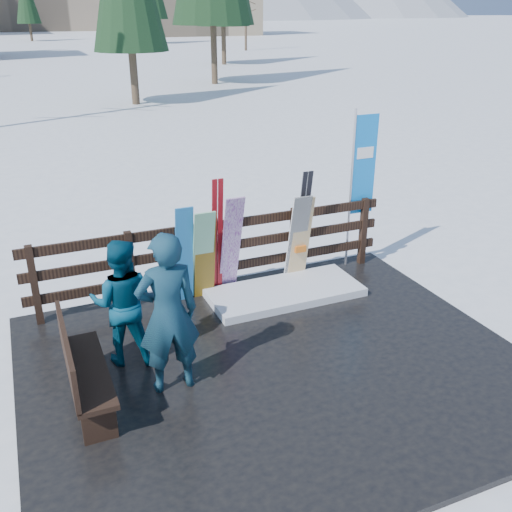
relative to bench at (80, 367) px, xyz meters
name	(u,v)px	position (x,y,z in m)	size (l,w,h in m)	color
ground	(278,369)	(2.28, -0.08, -0.60)	(700.00, 700.00, 0.00)	white
deck	(278,367)	(2.28, -0.08, -0.56)	(6.00, 5.00, 0.08)	black
fence	(217,250)	(2.28, 2.12, 0.14)	(5.60, 0.10, 1.15)	black
snow_patch	(285,292)	(3.15, 1.52, -0.46)	(2.30, 1.00, 0.12)	white
bench	(80,367)	(0.00, 0.00, 0.00)	(0.41, 1.50, 0.97)	black
snowboard_0	(184,255)	(1.72, 1.90, 0.24)	(0.26, 0.03, 1.53)	#287EC8
snowboard_1	(203,255)	(2.00, 1.90, 0.20)	(0.31, 0.03, 1.46)	white
snowboard_2	(205,256)	(2.03, 1.90, 0.18)	(0.30, 0.03, 1.41)	orange
snowboard_3	(231,245)	(2.43, 1.90, 0.28)	(0.29, 0.03, 1.65)	white
snowboard_4	(297,239)	(3.53, 1.90, 0.21)	(0.30, 0.03, 1.48)	black
snowboard_5	(301,239)	(3.59, 1.90, 0.20)	(0.30, 0.03, 1.44)	silver
ski_pair_a	(217,238)	(2.25, 1.97, 0.40)	(0.16, 0.21, 1.83)	maroon
ski_pair_b	(302,226)	(3.64, 1.97, 0.39)	(0.17, 0.30, 1.80)	black
rental_flag	(361,171)	(4.78, 2.17, 1.09)	(0.45, 0.04, 2.60)	silver
person_front	(168,314)	(0.98, 0.00, 0.43)	(0.69, 0.45, 1.89)	#184C57
person_back	(122,302)	(0.62, 0.75, 0.28)	(0.77, 0.60, 1.59)	navy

